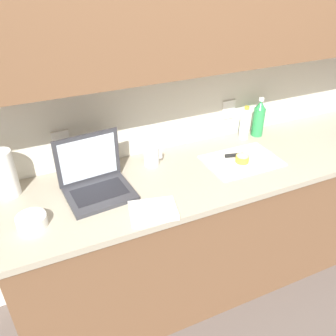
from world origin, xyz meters
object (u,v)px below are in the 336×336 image
lemon_half_cut (242,159)px  bottle_green_soda (259,119)px  knife (241,155)px  bottle_oil_tall (245,124)px  measuring_cup (151,156)px  laptop (95,179)px  paper_towel_roll (5,174)px  bowl_white (32,221)px  cutting_board (242,161)px

lemon_half_cut → bottle_green_soda: bottle_green_soda is taller
knife → bottle_oil_tall: 0.27m
knife → measuring_cup: 0.53m
laptop → paper_towel_roll: (-0.40, 0.14, 0.06)m
bowl_white → paper_towel_roll: size_ratio=0.55×
measuring_cup → bowl_white: measuring_cup is taller
measuring_cup → bowl_white: bearing=-158.7°
cutting_board → bottle_oil_tall: bearing=53.9°
bottle_green_soda → knife: bearing=-142.4°
cutting_board → bottle_oil_tall: 0.31m
knife → cutting_board: bearing=-100.0°
knife → bowl_white: bearing=-160.2°
lemon_half_cut → measuring_cup: measuring_cup is taller
bottle_oil_tall → bowl_white: 1.38m
paper_towel_roll → lemon_half_cut: bearing=-10.6°
bottle_green_soda → bowl_white: 1.48m
knife → measuring_cup: size_ratio=2.71×
measuring_cup → bowl_white: 0.73m
measuring_cup → bowl_white: (-0.68, -0.27, -0.03)m
measuring_cup → paper_towel_roll: size_ratio=0.44×
bottle_oil_tall → bowl_white: size_ratio=1.63×
lemon_half_cut → paper_towel_roll: bearing=169.4°
laptop → measuring_cup: 0.37m
paper_towel_roll → knife: bearing=-7.8°
laptop → bottle_oil_tall: size_ratio=1.59×
laptop → paper_towel_roll: bearing=155.5°
bottle_oil_tall → cutting_board: bearing=-126.1°
cutting_board → bottle_green_soda: size_ratio=1.65×
lemon_half_cut → bowl_white: bearing=-176.8°
bottle_oil_tall → lemon_half_cut: bearing=-125.8°
knife → bottle_green_soda: bearing=51.5°
lemon_half_cut → bottle_green_soda: size_ratio=0.30×
bottle_green_soda → measuring_cup: size_ratio=2.38×
bottle_oil_tall → bowl_white: bearing=-166.4°
laptop → knife: 0.86m
bottle_green_soda → laptop: bearing=-171.2°
cutting_board → lemon_half_cut: (-0.01, -0.02, 0.02)m
laptop → cutting_board: size_ratio=0.82×
cutting_board → laptop: bearing=175.3°
cutting_board → measuring_cup: (-0.49, 0.18, 0.05)m
laptop → bottle_green_soda: laptop is taller
bowl_white → laptop: bearing=24.6°
bowl_white → bottle_oil_tall: bearing=13.6°
cutting_board → bowl_white: 1.17m
laptop → paper_towel_roll: 0.43m
knife → laptop: bearing=-168.0°
laptop → lemon_half_cut: 0.83m
bottle_green_soda → measuring_cup: bottle_green_soda is taller
bottle_oil_tall → paper_towel_roll: (-1.41, -0.03, 0.02)m
bottle_oil_tall → bottle_green_soda: bearing=0.0°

